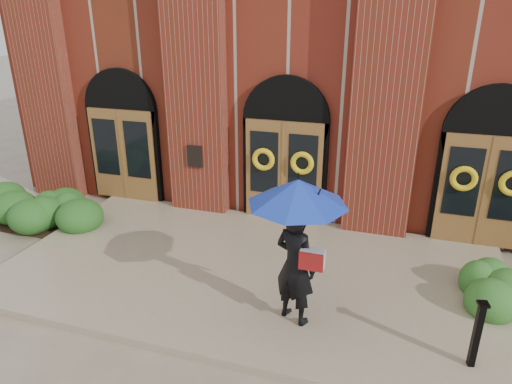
% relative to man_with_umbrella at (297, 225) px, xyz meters
% --- Properties ---
extents(ground, '(90.00, 90.00, 0.00)m').
position_rel_man_with_umbrella_xyz_m(ground, '(-1.21, 1.18, -1.92)').
color(ground, gray).
rests_on(ground, ground).
extents(landing, '(10.00, 5.30, 0.15)m').
position_rel_man_with_umbrella_xyz_m(landing, '(-1.21, 1.33, -1.85)').
color(landing, gray).
rests_on(landing, ground).
extents(church_building, '(16.20, 12.53, 7.00)m').
position_rel_man_with_umbrella_xyz_m(church_building, '(-1.21, 9.97, 1.58)').
color(church_building, maroon).
rests_on(church_building, ground).
extents(man_with_umbrella, '(2.10, 2.10, 2.53)m').
position_rel_man_with_umbrella_xyz_m(man_with_umbrella, '(0.00, 0.00, 0.00)').
color(man_with_umbrella, black).
rests_on(man_with_umbrella, landing).
extents(metal_post, '(0.17, 0.17, 1.10)m').
position_rel_man_with_umbrella_xyz_m(metal_post, '(2.76, -0.29, -1.19)').
color(metal_post, black).
rests_on(metal_post, landing).
extents(hedge_wall_left, '(3.08, 1.23, 0.79)m').
position_rel_man_with_umbrella_xyz_m(hedge_wall_left, '(-7.33, 2.03, -1.53)').
color(hedge_wall_left, '#23551C').
rests_on(hedge_wall_left, ground).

